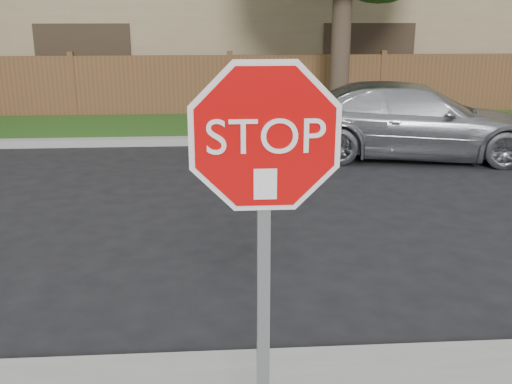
{
  "coord_description": "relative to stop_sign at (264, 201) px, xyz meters",
  "views": [
    {
      "loc": [
        -0.43,
        -4.23,
        2.72
      ],
      "look_at": [
        -0.2,
        -0.9,
        1.7
      ],
      "focal_mm": 42.0,
      "sensor_mm": 36.0,
      "label": 1
    }
  ],
  "objects": [
    {
      "name": "grass_strip",
      "position": [
        0.2,
        11.28,
        -1.77
      ],
      "size": [
        70.0,
        3.0,
        0.12
      ],
      "primitive_type": "cube",
      "color": "#1E4714",
      "rests_on": "ground"
    },
    {
      "name": "far_curb",
      "position": [
        0.2,
        9.63,
        -1.75
      ],
      "size": [
        70.0,
        0.3,
        0.15
      ],
      "primitive_type": "cube",
      "color": "gray",
      "rests_on": "ground"
    },
    {
      "name": "stop_sign",
      "position": [
        0.0,
        0.0,
        0.0
      ],
      "size": [
        1.01,
        0.13,
        2.55
      ],
      "color": "gray",
      "rests_on": "sidewalk_near"
    },
    {
      "name": "sedan_right",
      "position": [
        3.5,
        8.28,
        -1.13
      ],
      "size": [
        5.08,
        2.74,
        1.4
      ],
      "primitive_type": "imported",
      "rotation": [
        0.0,
        0.0,
        1.4
      ],
      "color": "#A1A3A8",
      "rests_on": "ground"
    },
    {
      "name": "fence",
      "position": [
        0.2,
        12.88,
        -1.03
      ],
      "size": [
        70.0,
        0.12,
        1.6
      ],
      "primitive_type": "cube",
      "color": "brown",
      "rests_on": "ground"
    },
    {
      "name": "ground",
      "position": [
        0.2,
        1.48,
        -1.83
      ],
      "size": [
        90.0,
        90.0,
        0.0
      ],
      "primitive_type": "plane",
      "color": "black",
      "rests_on": "ground"
    }
  ]
}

